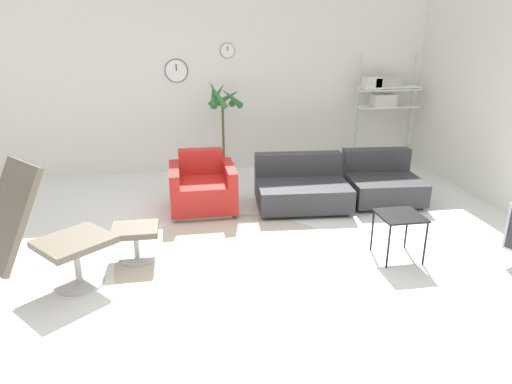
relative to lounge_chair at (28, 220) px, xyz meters
name	(u,v)px	position (x,y,z in m)	size (l,w,h in m)	color
ground_plane	(240,249)	(1.80, 0.68, -0.74)	(12.00, 12.00, 0.00)	white
wall_back	(213,83)	(1.80, 3.69, 0.66)	(12.00, 0.09, 2.80)	silver
round_rug	(233,258)	(1.70, 0.49, -0.74)	(2.33, 2.33, 0.01)	#BCB29E
lounge_chair	(28,220)	(0.00, 0.00, 0.00)	(1.13, 1.07, 1.30)	#BCBCC1
ottoman	(135,236)	(0.75, 0.63, -0.49)	(0.45, 0.38, 0.35)	#BCBCC1
armchair_red	(203,189)	(1.48, 1.87, -0.46)	(0.81, 0.79, 0.73)	silver
couch_low	(301,189)	(2.76, 1.80, -0.51)	(1.21, 0.96, 0.64)	black
couch_second	(381,184)	(3.88, 1.83, -0.51)	(0.98, 0.94, 0.64)	black
side_table	(400,220)	(3.33, 0.23, -0.33)	(0.42, 0.42, 0.47)	black
potted_plant	(224,138)	(1.89, 3.16, -0.10)	(0.58, 0.63, 1.52)	silver
shelf_unit	(383,92)	(4.49, 3.35, 0.50)	(0.99, 0.28, 1.83)	#BCBCC1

